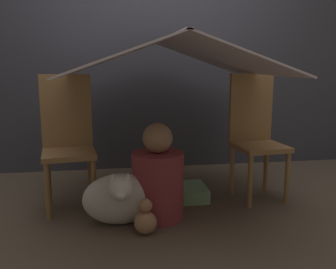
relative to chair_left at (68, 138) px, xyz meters
name	(u,v)px	position (x,y,z in m)	size (l,w,h in m)	color
ground_plane	(169,206)	(0.72, -0.14, -0.51)	(8.80, 8.80, 0.00)	brown
wall_back	(152,41)	(0.72, 0.96, 0.74)	(7.00, 0.05, 2.50)	#3D3D47
chair_left	(68,138)	(0.00, 0.00, 0.00)	(0.41, 0.41, 0.96)	olive
chair_right	(255,133)	(1.42, 0.00, 0.00)	(0.40, 0.40, 0.96)	olive
sheet_canopy	(168,56)	(0.72, -0.08, 0.58)	(1.42, 1.47, 0.26)	silver
person_front	(158,180)	(0.61, -0.32, -0.24)	(0.35, 0.35, 0.65)	maroon
dog	(120,198)	(0.36, -0.40, -0.32)	(0.49, 0.41, 0.40)	silver
floor_cushion	(180,193)	(0.83, 0.01, -0.46)	(0.40, 0.32, 0.10)	#7FB27F
plush_toy	(145,219)	(0.50, -0.55, -0.42)	(0.14, 0.14, 0.23)	tan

